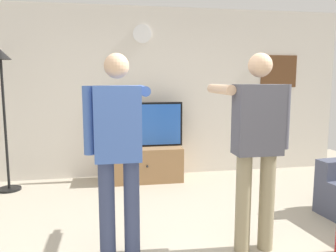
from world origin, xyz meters
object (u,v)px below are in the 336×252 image
Objects in this scene: television at (145,125)px; framed_picture at (278,71)px; tv_stand at (145,164)px; floor_lamp at (3,91)px; wall_clock at (142,34)px; person_standing_nearer_couch at (257,141)px; person_standing_nearer_lamp at (118,145)px.

television is 1.85× the size of framed_picture.
tv_stand is at bearing -90.00° from television.
tv_stand is 0.95× the size of television.
framed_picture is at bearing 5.81° from floor_lamp.
person_standing_nearer_couch is (0.76, -2.62, -1.25)m from wall_clock.
person_standing_nearer_couch is (2.73, -2.18, -0.39)m from floor_lamp.
person_standing_nearer_lamp is (-0.47, -2.26, 0.14)m from television.
tv_stand is 2.03m from wall_clock.
television is at bearing 107.66° from person_standing_nearer_couch.
person_standing_nearer_lamp is 0.99× the size of person_standing_nearer_couch.
tv_stand is 1.75× the size of framed_picture.
person_standing_nearer_couch is at bearing -120.97° from framed_picture.
person_standing_nearer_lamp is (-0.47, -2.51, -1.26)m from wall_clock.
wall_clock is 0.45× the size of framed_picture.
television is 0.66× the size of person_standing_nearer_couch.
person_standing_nearer_couch is at bearing -72.01° from tv_stand.
person_standing_nearer_lamp reaches higher than television.
framed_picture reaches higher than person_standing_nearer_lamp.
floor_lamp is at bearing 125.89° from person_standing_nearer_lamp.
person_standing_nearer_lamp is (-2.80, -2.51, -0.69)m from framed_picture.
television is at bearing -90.00° from wall_clock.
television is 4.13× the size of wall_clock.
person_standing_nearer_lamp is at bearing -101.97° from tv_stand.
tv_stand is 3.92× the size of wall_clock.
framed_picture is 3.13m from person_standing_nearer_couch.
wall_clock is 2.40m from framed_picture.
tv_stand is at bearing -172.78° from framed_picture.
wall_clock is at bearing -179.88° from framed_picture.
floor_lamp is at bearing -167.63° from wall_clock.
person_standing_nearer_couch reaches higher than television.
wall_clock is 2.19m from floor_lamp.
floor_lamp is (-1.97, -0.43, -0.86)m from wall_clock.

